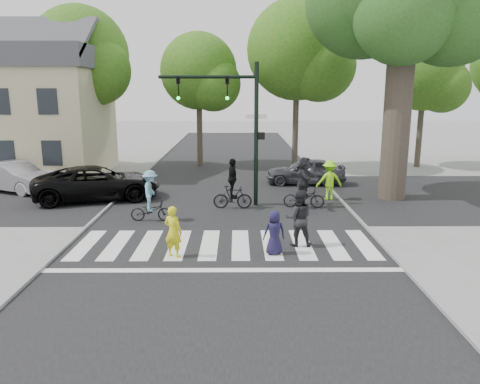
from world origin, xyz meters
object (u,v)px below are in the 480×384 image
Objects in this scene: pedestrian_adult at (299,218)px; pedestrian_child at (274,232)px; car_suv at (97,183)px; cyclist_mid at (233,188)px; pedestrian_woman at (173,232)px; cyclist_right at (304,185)px; traffic_signal at (236,114)px; car_silver at (14,177)px; cyclist_left at (151,199)px; car_grey at (306,171)px.

pedestrian_child is at bearing 44.76° from pedestrian_adult.
car_suv is (-7.44, 7.20, 0.08)m from pedestrian_child.
pedestrian_child is 5.73m from cyclist_mid.
pedestrian_adult is at bearing -65.84° from cyclist_mid.
pedestrian_woman is 7.55m from cyclist_right.
cyclist_right is at bearing -104.35° from pedestrian_woman.
car_silver is at bearing 165.18° from traffic_signal.
car_suv is (-3.05, 3.52, -0.08)m from cyclist_left.
car_suv is 1.35× the size of car_grey.
pedestrian_woman is 12.17m from car_grey.
pedestrian_woman is 0.38× the size of car_grey.
pedestrian_woman is 0.74× the size of cyclist_mid.
cyclist_right is (4.72, 5.88, 0.18)m from pedestrian_woman.
pedestrian_woman is 0.35× the size of car_silver.
cyclist_right is at bearing 1.93° from cyclist_mid.
pedestrian_child is 0.25× the size of car_suv.
cyclist_left is at bearing -27.86° from pedestrian_adult.
pedestrian_child is at bearing -151.60° from pedestrian_woman.
car_silver is at bearing -78.30° from car_grey.
traffic_signal is 6.65m from car_grey.
cyclist_left is 9.27m from car_silver.
car_suv reaches higher than car_silver.
car_silver reaches higher than car_grey.
car_suv is at bearing 165.08° from cyclist_mid.
pedestrian_child is 5.93m from cyclist_right.
pedestrian_adult reaches higher than pedestrian_child.
traffic_signal is 6.99m from pedestrian_child.
pedestrian_child is at bearing -106.67° from cyclist_right.
cyclist_mid reaches higher than car_grey.
pedestrian_woman is 12.84m from car_silver.
pedestrian_adult is at bearing -28.95° from cyclist_left.
pedestrian_woman is 4.13m from cyclist_left.
traffic_signal reaches higher than car_silver.
car_grey is at bearing 51.21° from traffic_signal.
cyclist_right is 0.49× the size of car_silver.
traffic_signal is at bearing 171.61° from cyclist_right.
pedestrian_child is 1.17m from pedestrian_adult.
cyclist_right is at bearing -3.89° from car_grey.
traffic_signal is 5.05m from cyclist_left.
car_suv is 1.25× the size of car_silver.
car_suv is at bearing 169.97° from traffic_signal.
car_suv is (-4.41, 7.42, -0.02)m from pedestrian_woman.
traffic_signal reaches higher than car_suv.
cyclist_mid is at bearing -82.82° from car_silver.
car_silver is (-7.62, 5.28, -0.12)m from cyclist_left.
cyclist_left is (-5.22, 2.89, -0.06)m from pedestrian_adult.
pedestrian_woman is at bearing 15.72° from pedestrian_adult.
cyclist_mid reaches higher than pedestrian_woman.
pedestrian_adult is at bearing -143.66° from car_suv.
car_grey is (3.65, 4.54, -3.20)m from traffic_signal.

